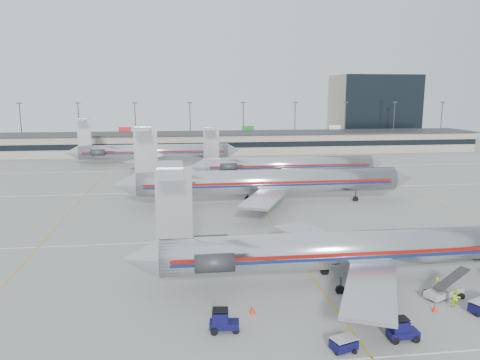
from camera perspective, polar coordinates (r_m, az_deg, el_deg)
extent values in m
plane|color=gray|center=(51.40, 7.78, -10.27)|extent=(260.00, 260.00, 0.00)
cube|color=silver|center=(60.56, 5.28, -6.96)|extent=(160.00, 0.15, 0.02)
cube|color=gray|center=(145.67, -2.36, 4.54)|extent=(160.00, 16.00, 6.00)
cube|color=black|center=(137.63, -2.05, 4.27)|extent=(160.00, 0.20, 1.60)
cube|color=#2D2D30|center=(145.38, -2.37, 5.75)|extent=(162.00, 17.00, 0.30)
cylinder|color=#38383D|center=(166.34, -25.12, 5.86)|extent=(0.30, 0.30, 15.00)
cube|color=#2D2D30|center=(166.03, -25.33, 8.47)|extent=(1.60, 0.40, 0.35)
cylinder|color=#38383D|center=(161.85, -19.01, 6.17)|extent=(0.30, 0.30, 15.00)
cube|color=#2D2D30|center=(161.52, -19.17, 8.86)|extent=(1.60, 0.40, 0.35)
cylinder|color=#38383D|center=(159.27, -12.62, 6.43)|extent=(0.30, 0.30, 15.00)
cube|color=#2D2D30|center=(158.94, -12.73, 9.16)|extent=(1.60, 0.40, 0.35)
cylinder|color=#38383D|center=(158.70, -6.09, 6.61)|extent=(0.30, 0.30, 15.00)
cube|color=#2D2D30|center=(158.37, -6.14, 9.35)|extent=(1.60, 0.40, 0.35)
cylinder|color=#38383D|center=(160.17, 0.40, 6.70)|extent=(0.30, 0.30, 15.00)
cube|color=#2D2D30|center=(159.85, 0.41, 9.42)|extent=(1.60, 0.40, 0.35)
cylinder|color=#38383D|center=(163.62, 6.70, 6.71)|extent=(0.30, 0.30, 15.00)
cube|color=#2D2D30|center=(163.30, 6.76, 9.37)|extent=(1.60, 0.40, 0.35)
cylinder|color=#38383D|center=(168.92, 12.67, 6.65)|extent=(0.30, 0.30, 15.00)
cube|color=#2D2D30|center=(168.62, 12.78, 9.22)|extent=(1.60, 0.40, 0.35)
cylinder|color=#38383D|center=(175.92, 18.22, 6.52)|extent=(0.30, 0.30, 15.00)
cube|color=#2D2D30|center=(175.62, 18.37, 8.99)|extent=(1.60, 0.40, 0.35)
cylinder|color=#38383D|center=(184.41, 23.30, 6.36)|extent=(0.30, 0.30, 15.00)
cube|color=#2D2D30|center=(184.13, 23.48, 8.71)|extent=(1.60, 0.40, 0.35)
cube|color=tan|center=(189.83, 15.94, 8.41)|extent=(30.00, 20.00, 25.00)
cylinder|color=silver|center=(47.08, 14.67, -8.12)|extent=(38.66, 3.58, 3.58)
cone|color=silver|center=(43.93, -12.10, -9.37)|extent=(3.48, 3.58, 3.58)
cube|color=maroon|center=(45.47, 15.54, -8.65)|extent=(36.73, 0.05, 0.34)
cube|color=#0B1B50|center=(45.60, 15.51, -9.10)|extent=(36.73, 0.05, 0.27)
cube|color=silver|center=(52.78, 9.90, -6.99)|extent=(8.99, 13.10, 0.31)
cube|color=silver|center=(40.88, 15.66, -12.54)|extent=(8.99, 13.10, 0.31)
cube|color=silver|center=(42.33, -8.05, -2.83)|extent=(3.29, 0.24, 6.57)
cube|color=silver|center=(41.74, -8.56, 1.30)|extent=(2.32, 10.15, 0.17)
cylinder|color=#2D2D30|center=(46.37, -3.65, -7.70)|extent=(3.48, 1.64, 1.64)
cylinder|color=#2D2D30|center=(41.19, -3.12, -10.08)|extent=(3.48, 1.64, 1.64)
cylinder|color=#2D2D30|center=(44.97, 12.14, -12.44)|extent=(0.19, 0.19, 1.59)
cylinder|color=#2D2D30|center=(49.03, 10.30, -10.39)|extent=(0.19, 0.19, 1.59)
cylinder|color=silver|center=(77.52, 3.59, -0.20)|extent=(43.07, 3.98, 3.98)
cone|color=silver|center=(85.07, 19.15, 0.19)|extent=(3.45, 3.98, 3.98)
cone|color=silver|center=(76.61, -13.91, -0.62)|extent=(3.88, 3.98, 3.98)
cube|color=maroon|center=(75.56, 3.88, -0.36)|extent=(40.92, 0.05, 0.38)
cube|color=#0B1B50|center=(75.65, 3.87, -0.68)|extent=(40.92, 0.05, 0.30)
cube|color=silver|center=(84.66, 1.17, -0.01)|extent=(10.01, 14.60, 0.34)
cube|color=silver|center=(70.10, 3.03, -2.24)|extent=(10.01, 14.60, 0.34)
cube|color=silver|center=(75.42, -11.42, 3.66)|extent=(3.66, 0.27, 7.32)
cube|color=silver|center=(75.12, -11.76, 6.26)|extent=(2.58, 11.31, 0.19)
cylinder|color=#2D2D30|center=(79.08, -8.41, 0.16)|extent=(3.88, 1.83, 1.83)
cylinder|color=#2D2D30|center=(73.05, -8.47, -0.70)|extent=(3.88, 1.83, 1.83)
cylinder|color=#2D2D30|center=(82.30, 13.93, -1.91)|extent=(0.22, 0.22, 1.78)
cylinder|color=#2D2D30|center=(75.08, 1.52, -2.78)|extent=(0.22, 0.22, 1.78)
cylinder|color=#2D2D30|center=(80.06, 0.94, -1.94)|extent=(0.22, 0.22, 1.78)
cylinder|color=black|center=(82.41, 13.91, -2.25)|extent=(0.97, 0.32, 0.97)
cylinder|color=silver|center=(99.03, 6.04, 1.82)|extent=(35.66, 3.47, 3.47)
cone|color=silver|center=(105.22, 16.33, 1.97)|extent=(3.00, 3.47, 3.47)
cone|color=silver|center=(96.38, -5.33, 1.60)|extent=(3.38, 3.47, 3.47)
cube|color=maroon|center=(97.33, 6.28, 1.75)|extent=(33.88, 0.05, 0.33)
cube|color=#0B1B50|center=(97.39, 6.27, 1.53)|extent=(33.88, 0.05, 0.26)
cube|color=silver|center=(105.10, 4.20, 1.84)|extent=(8.73, 12.72, 0.30)
cube|color=silver|center=(92.45, 5.84, 0.62)|extent=(8.73, 12.72, 0.30)
cube|color=silver|center=(95.91, -3.52, 4.55)|extent=(3.19, 0.23, 6.38)
cube|color=silver|center=(95.62, -3.71, 6.33)|extent=(2.25, 9.85, 0.17)
cylinder|color=#2D2D30|center=(99.41, -1.71, 2.07)|extent=(3.38, 1.60, 1.60)
cylinder|color=#2D2D30|center=(94.15, -1.38, 1.60)|extent=(3.38, 1.60, 1.60)
cylinder|color=#2D2D30|center=(102.95, 12.63, 0.54)|extent=(0.19, 0.19, 1.55)
cylinder|color=#2D2D30|center=(96.66, 4.70, 0.12)|extent=(0.19, 0.19, 1.55)
cylinder|color=#2D2D30|center=(101.00, 4.16, 0.58)|extent=(0.19, 0.19, 1.55)
cylinder|color=black|center=(103.03, 12.62, 0.30)|extent=(0.84, 0.28, 0.84)
cylinder|color=silver|center=(122.30, -10.34, 3.44)|extent=(37.53, 3.65, 3.65)
cone|color=silver|center=(122.97, -0.82, 3.65)|extent=(3.16, 3.65, 3.65)
cone|color=silver|center=(125.02, -19.80, 3.14)|extent=(3.56, 3.65, 3.65)
cube|color=maroon|center=(120.46, -10.39, 3.41)|extent=(35.66, 0.05, 0.35)
cube|color=#0B1B50|center=(120.50, -10.38, 3.22)|extent=(35.66, 0.05, 0.28)
cube|color=silver|center=(129.38, -11.06, 3.36)|extent=(9.19, 13.39, 0.32)
cube|color=silver|center=(115.70, -11.47, 2.52)|extent=(9.19, 13.39, 0.32)
cube|color=silver|center=(123.86, -18.47, 5.58)|extent=(3.36, 0.25, 6.72)
cube|color=silver|center=(123.71, -18.69, 7.03)|extent=(2.37, 10.37, 0.18)
cylinder|color=#2D2D30|center=(126.49, -16.57, 3.54)|extent=(3.56, 1.68, 1.68)
cylinder|color=#2D2D30|center=(120.97, -16.98, 3.22)|extent=(3.56, 1.68, 1.68)
cylinder|color=#2D2D30|center=(122.67, -4.30, 2.36)|extent=(0.20, 0.20, 1.63)
cylinder|color=#2D2D30|center=(120.48, -11.76, 2.02)|extent=(0.20, 0.20, 1.63)
cylinder|color=#2D2D30|center=(125.17, -11.61, 2.34)|extent=(0.20, 0.20, 1.63)
cylinder|color=black|center=(122.74, -4.30, 2.15)|extent=(0.89, 0.30, 0.89)
cube|color=#0A0934|center=(37.82, -1.92, -17.19)|extent=(2.40, 1.41, 0.52)
cube|color=#0A0934|center=(37.51, -2.42, -16.37)|extent=(1.36, 1.18, 0.93)
cube|color=black|center=(37.24, -2.43, -15.52)|extent=(1.30, 1.12, 0.08)
cylinder|color=black|center=(38.49, -0.71, -17.14)|extent=(0.58, 0.19, 0.58)
cylinder|color=black|center=(37.58, -0.52, -17.87)|extent=(0.58, 0.19, 0.58)
cylinder|color=black|center=(38.35, -3.29, -17.26)|extent=(0.58, 0.19, 0.58)
cylinder|color=black|center=(37.44, -3.17, -18.00)|extent=(0.58, 0.19, 0.58)
cube|color=#0A0934|center=(38.60, 19.25, -17.23)|extent=(2.26, 1.16, 0.51)
cube|color=#0A0934|center=(38.20, 18.88, -16.49)|extent=(1.24, 1.04, 0.91)
cube|color=black|center=(37.93, 18.94, -15.67)|extent=(1.19, 0.99, 0.08)
cylinder|color=black|center=(39.47, 19.98, -17.08)|extent=(0.57, 0.18, 0.57)
cylinder|color=black|center=(38.68, 20.70, -17.72)|extent=(0.57, 0.18, 0.57)
cylinder|color=black|center=(38.80, 17.75, -17.44)|extent=(0.57, 0.18, 0.57)
cylinder|color=black|center=(38.00, 18.43, -18.11)|extent=(0.57, 0.18, 0.57)
cube|color=#0A0934|center=(36.16, 12.53, -18.96)|extent=(2.06, 1.71, 0.65)
cube|color=gray|center=(35.93, 12.56, -18.31)|extent=(2.06, 1.71, 0.06)
cylinder|color=black|center=(36.95, 13.22, -18.91)|extent=(0.33, 0.13, 0.33)
cylinder|color=black|center=(36.12, 13.83, -19.67)|extent=(0.33, 0.13, 0.33)
cylinder|color=black|center=(36.55, 11.20, -19.18)|extent=(0.33, 0.13, 0.33)
cylinder|color=black|center=(35.71, 11.76, -19.96)|extent=(0.33, 0.13, 0.33)
cylinder|color=black|center=(45.45, 26.18, -13.91)|extent=(0.36, 0.14, 0.36)
cylinder|color=black|center=(44.62, 26.98, -14.44)|extent=(0.36, 0.14, 0.36)
cube|color=gray|center=(47.17, 23.60, -12.40)|extent=(4.13, 2.82, 0.54)
cube|color=#2D2D30|center=(47.05, 24.40, -10.90)|extent=(4.01, 2.44, 1.39)
cylinder|color=black|center=(48.42, 24.67, -12.16)|extent=(0.54, 0.17, 0.54)
cylinder|color=black|center=(47.51, 25.44, -12.67)|extent=(0.54, 0.17, 0.54)
cylinder|color=black|center=(47.04, 21.70, -12.61)|extent=(0.54, 0.17, 0.54)
cylinder|color=black|center=(46.10, 22.43, -13.15)|extent=(0.54, 0.17, 0.54)
imported|color=#B7C812|center=(47.49, 22.91, -11.79)|extent=(0.68, 0.57, 1.59)
imported|color=#B1E916|center=(45.27, 24.85, -13.00)|extent=(0.86, 0.70, 1.67)
cone|color=red|center=(44.12, 22.66, -14.19)|extent=(0.57, 0.57, 0.63)
cone|color=red|center=(40.60, 1.53, -15.50)|extent=(0.63, 0.63, 0.69)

